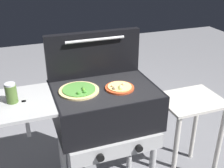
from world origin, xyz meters
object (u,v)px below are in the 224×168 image
object	(u,v)px
pizza_veggie	(79,90)
sauce_jar	(11,93)
pizza_cheese	(120,87)
prep_table	(188,122)
grill	(103,109)

from	to	relation	value
pizza_veggie	sauce_jar	size ratio (longest dim) A/B	2.11
pizza_cheese	sauce_jar	distance (m)	0.63
pizza_cheese	prep_table	xyz separation A→B (m)	(0.58, 0.04, -0.40)
sauce_jar	pizza_veggie	bearing A→B (deg)	-0.44
pizza_veggie	prep_table	world-z (taller)	pizza_veggie
sauce_jar	prep_table	xyz separation A→B (m)	(1.20, -0.01, -0.45)
sauce_jar	grill	bearing A→B (deg)	-1.64
prep_table	pizza_veggie	bearing A→B (deg)	179.46
pizza_cheese	grill	bearing A→B (deg)	158.93
pizza_cheese	sauce_jar	xyz separation A→B (m)	(-0.62, 0.05, 0.05)
pizza_cheese	prep_table	size ratio (longest dim) A/B	0.26
grill	sauce_jar	bearing A→B (deg)	178.36
prep_table	grill	bearing A→B (deg)	-179.63
grill	pizza_veggie	distance (m)	0.21
pizza_cheese	prep_table	world-z (taller)	pizza_cheese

